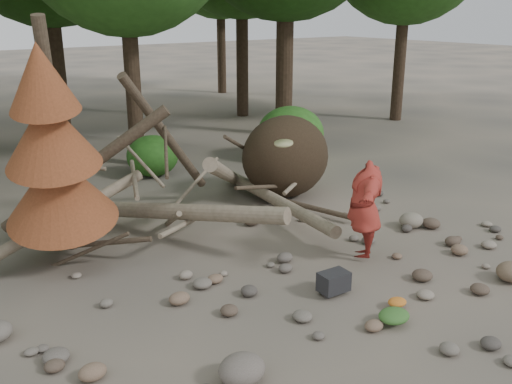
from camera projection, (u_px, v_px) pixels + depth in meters
ground at (328, 293)px, 9.23m from camera, size 120.00×120.00×0.00m
deadfall_pile at (268, 162)px, 13.31m from camera, size 8.55×5.24×3.30m
dead_conifer at (53, 154)px, 9.40m from camera, size 2.06×2.16×4.35m
bush_mid at (153, 156)px, 15.48m from camera, size 1.40×1.40×1.12m
bush_right at (291, 133)px, 17.15m from camera, size 2.00×2.00×1.60m
frisbee_thrower at (365, 209)px, 10.16m from camera, size 3.49×1.87×2.54m
backpack at (334, 285)px, 9.16m from camera, size 0.50×0.35×0.32m
cloth_green at (394, 319)px, 8.30m from camera, size 0.49×0.41×0.18m
cloth_orange at (397, 305)px, 8.75m from camera, size 0.31×0.26×0.11m
boulder_front_left at (242, 369)px, 7.00m from camera, size 0.60×0.54×0.36m
boulder_front_right at (512, 272)px, 9.61m from camera, size 0.55×0.49×0.33m
boulder_mid_right at (411, 220)px, 11.94m from camera, size 0.52×0.47×0.31m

